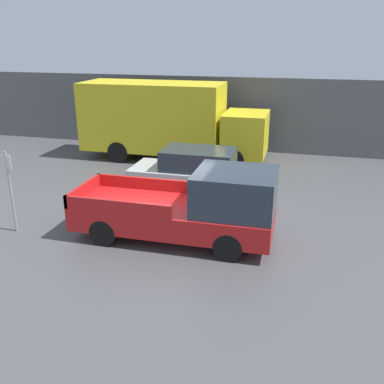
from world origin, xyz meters
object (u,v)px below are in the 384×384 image
Objects in this scene: delivery_truck at (166,119)px; newspaper_box at (171,137)px; car at (196,171)px; parking_sign at (10,187)px; pickup_truck at (193,207)px.

delivery_truck is 7.54× the size of newspaper_box.
parking_sign is (-4.33, -4.51, 0.53)m from car.
parking_sign reaches higher than car.
parking_sign is (-1.88, -8.70, -0.49)m from delivery_truck.
pickup_truck reaches higher than newspaper_box.
car is 4.15× the size of newspaper_box.
delivery_truck is 2.54m from newspaper_box.
parking_sign is at bearing -171.69° from pickup_truck.
pickup_truck is 1.20× the size of car.
car is at bearing 102.65° from pickup_truck.
newspaper_box is (1.44, 10.83, -0.81)m from parking_sign.
pickup_truck is at bearing -77.35° from car.
parking_sign is 10.96m from newspaper_box.
parking_sign is at bearing -133.87° from car.
car is 6.28m from parking_sign.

